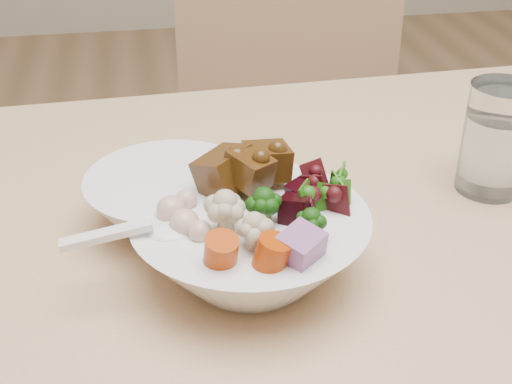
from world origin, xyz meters
TOP-DOWN VIEW (x-y plane):
  - chair_far at (-0.06, 0.58)m, footprint 0.45×0.45m
  - food_bowl at (-0.22, 0.00)m, footprint 0.20×0.20m
  - soup_spoon at (-0.30, -0.01)m, footprint 0.10×0.03m
  - water_glass at (0.04, 0.10)m, footprint 0.07×0.07m
  - side_bowl at (-0.28, 0.09)m, footprint 0.15×0.15m

SIDE VIEW (x-z plane):
  - chair_far at x=-0.06m, z-range 0.05..0.88m
  - side_bowl at x=-0.28m, z-range 0.72..0.78m
  - food_bowl at x=-0.22m, z-range 0.70..0.81m
  - water_glass at x=0.04m, z-range 0.72..0.83m
  - soup_spoon at x=-0.30m, z-range 0.77..0.79m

